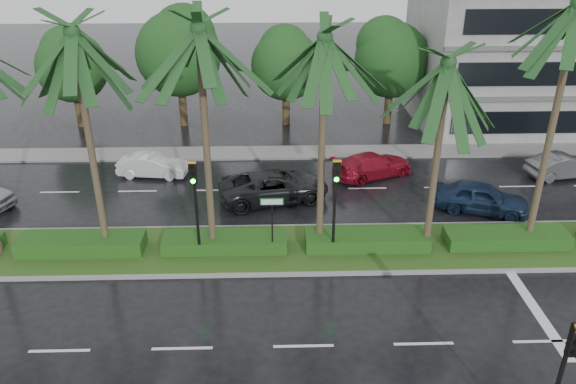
{
  "coord_description": "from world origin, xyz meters",
  "views": [
    {
      "loc": [
        -0.93,
        -19.42,
        12.69
      ],
      "look_at": [
        -0.33,
        1.5,
        2.52
      ],
      "focal_mm": 35.0,
      "sensor_mm": 36.0,
      "label": 1
    }
  ],
  "objects_px": {
    "car_blue": "(481,197)",
    "car_grey": "(563,166)",
    "car_darkgrey": "(274,186)",
    "car_red": "(373,165)",
    "signal_median_left": "(195,196)",
    "car_white": "(153,165)",
    "street_sign": "(272,212)"
  },
  "relations": [
    {
      "from": "car_blue",
      "to": "car_grey",
      "type": "xyz_separation_m",
      "value": [
        5.86,
        3.89,
        -0.08
      ]
    },
    {
      "from": "car_darkgrey",
      "to": "car_red",
      "type": "bearing_deg",
      "value": -77.08
    },
    {
      "from": "signal_median_left",
      "to": "car_blue",
      "type": "distance_m",
      "value": 13.79
    },
    {
      "from": "signal_median_left",
      "to": "car_darkgrey",
      "type": "relative_size",
      "value": 0.8
    },
    {
      "from": "car_darkgrey",
      "to": "car_grey",
      "type": "height_order",
      "value": "car_darkgrey"
    },
    {
      "from": "car_darkgrey",
      "to": "car_grey",
      "type": "bearing_deg",
      "value": -95.47
    },
    {
      "from": "signal_median_left",
      "to": "car_white",
      "type": "relative_size",
      "value": 1.16
    },
    {
      "from": "car_grey",
      "to": "signal_median_left",
      "type": "bearing_deg",
      "value": 101.61
    },
    {
      "from": "signal_median_left",
      "to": "street_sign",
      "type": "distance_m",
      "value": 3.13
    },
    {
      "from": "car_white",
      "to": "car_grey",
      "type": "relative_size",
      "value": 0.94
    },
    {
      "from": "car_darkgrey",
      "to": "signal_median_left",
      "type": "bearing_deg",
      "value": 136.69
    },
    {
      "from": "car_red",
      "to": "car_grey",
      "type": "distance_m",
      "value": 10.37
    },
    {
      "from": "street_sign",
      "to": "car_grey",
      "type": "bearing_deg",
      "value": 25.89
    },
    {
      "from": "car_blue",
      "to": "car_red",
      "type": "bearing_deg",
      "value": 66.2
    },
    {
      "from": "street_sign",
      "to": "car_red",
      "type": "xyz_separation_m",
      "value": [
        5.5,
        8.08,
        -1.46
      ]
    },
    {
      "from": "car_white",
      "to": "car_blue",
      "type": "xyz_separation_m",
      "value": [
        16.52,
        -4.64,
        0.12
      ]
    },
    {
      "from": "street_sign",
      "to": "car_grey",
      "type": "height_order",
      "value": "street_sign"
    },
    {
      "from": "street_sign",
      "to": "car_blue",
      "type": "distance_m",
      "value": 10.79
    },
    {
      "from": "car_red",
      "to": "car_blue",
      "type": "height_order",
      "value": "car_blue"
    },
    {
      "from": "car_white",
      "to": "signal_median_left",
      "type": "bearing_deg",
      "value": -151.25
    },
    {
      "from": "car_darkgrey",
      "to": "car_red",
      "type": "xyz_separation_m",
      "value": [
        5.41,
        2.75,
        -0.1
      ]
    },
    {
      "from": "car_red",
      "to": "car_grey",
      "type": "bearing_deg",
      "value": -117.03
    },
    {
      "from": "street_sign",
      "to": "car_darkgrey",
      "type": "xyz_separation_m",
      "value": [
        0.09,
        5.33,
        -1.36
      ]
    },
    {
      "from": "signal_median_left",
      "to": "car_white",
      "type": "xyz_separation_m",
      "value": [
        -3.52,
        8.64,
        -2.38
      ]
    },
    {
      "from": "signal_median_left",
      "to": "car_grey",
      "type": "relative_size",
      "value": 1.09
    },
    {
      "from": "car_blue",
      "to": "car_grey",
      "type": "height_order",
      "value": "car_blue"
    },
    {
      "from": "signal_median_left",
      "to": "car_white",
      "type": "distance_m",
      "value": 9.62
    },
    {
      "from": "street_sign",
      "to": "car_grey",
      "type": "xyz_separation_m",
      "value": [
        15.86,
        7.7,
        -1.47
      ]
    },
    {
      "from": "car_blue",
      "to": "street_sign",
      "type": "bearing_deg",
      "value": 130.54
    },
    {
      "from": "car_white",
      "to": "car_blue",
      "type": "height_order",
      "value": "car_blue"
    },
    {
      "from": "street_sign",
      "to": "car_blue",
      "type": "xyz_separation_m",
      "value": [
        10.0,
        3.81,
        -1.38
      ]
    },
    {
      "from": "street_sign",
      "to": "car_grey",
      "type": "relative_size",
      "value": 0.65
    }
  ]
}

